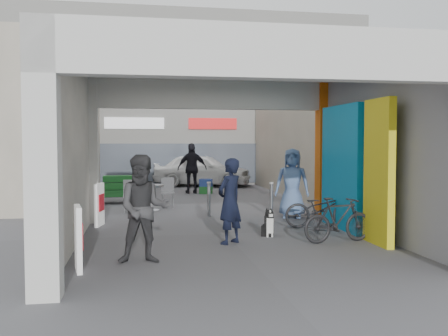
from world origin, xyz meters
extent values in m
plane|color=#504F54|center=(0.00, 0.00, 0.00)|extent=(90.00, 90.00, 0.00)
cube|color=silver|center=(-3.00, -4.00, 1.75)|extent=(0.40, 0.40, 3.50)
cube|color=silver|center=(-3.00, 2.00, 1.75)|extent=(0.40, 0.40, 3.50)
cube|color=#E1600D|center=(3.00, 2.00, 1.75)|extent=(0.40, 0.40, 3.50)
plane|color=silver|center=(-3.00, -1.00, 1.75)|extent=(0.00, 6.40, 6.40)
plane|color=gray|center=(3.00, -1.00, 1.75)|extent=(0.00, 6.40, 6.40)
cube|color=#0B85BD|center=(2.70, 0.20, 1.40)|extent=(0.15, 2.00, 2.80)
cube|color=yellow|center=(2.70, -1.60, 1.40)|extent=(0.15, 1.00, 2.80)
plane|color=#B6B7B2|center=(0.00, -1.00, 3.50)|extent=(6.40, 6.40, 0.00)
cube|color=silver|center=(0.00, 2.05, 3.15)|extent=(6.40, 0.30, 0.70)
cube|color=silver|center=(0.00, -4.05, 3.15)|extent=(6.40, 0.30, 0.70)
cube|color=white|center=(0.00, 2.22, 3.10)|extent=(4.20, 0.05, 0.55)
cube|color=silver|center=(0.00, 14.00, 4.00)|extent=(18.00, 4.00, 8.00)
cube|color=#515966|center=(0.00, 11.95, 1.00)|extent=(16.20, 0.06, 1.80)
cube|color=white|center=(-2.00, 11.96, 2.80)|extent=(2.60, 0.06, 0.50)
cube|color=red|center=(1.50, 11.96, 2.80)|extent=(2.20, 0.06, 0.50)
cube|color=#B4A795|center=(-4.50, 7.50, 2.50)|extent=(2.00, 9.00, 5.00)
cube|color=#B4A795|center=(4.50, 7.50, 2.50)|extent=(2.00, 9.00, 5.00)
cylinder|color=gray|center=(-1.71, 2.25, 0.42)|extent=(0.09, 0.09, 0.85)
cylinder|color=gray|center=(0.00, 2.54, 0.45)|extent=(0.09, 0.09, 0.90)
cylinder|color=gray|center=(1.64, 2.30, 0.44)|extent=(0.09, 0.09, 0.89)
cube|color=white|center=(-2.75, -2.67, 0.50)|extent=(0.18, 0.56, 1.00)
cube|color=red|center=(-2.71, -2.67, 0.55)|extent=(0.11, 0.39, 0.40)
cube|color=white|center=(-2.75, 1.49, 0.50)|extent=(0.20, 0.55, 1.00)
cube|color=red|center=(-2.71, 1.49, 0.55)|extent=(0.12, 0.38, 0.40)
cylinder|color=#A1A1A6|center=(-1.48, 3.92, 0.36)|extent=(0.06, 0.06, 0.72)
cylinder|color=#A1A1A6|center=(-1.48, 3.92, 0.01)|extent=(0.44, 0.44, 0.02)
cylinder|color=#A1A1A6|center=(-1.48, 3.92, 0.72)|extent=(0.70, 0.70, 0.05)
cube|color=#A1A1A6|center=(-2.08, 3.72, 0.23)|extent=(0.38, 0.38, 0.45)
cube|color=#A1A1A6|center=(-2.08, 3.90, 0.67)|extent=(0.38, 0.05, 0.45)
cube|color=#A1A1A6|center=(-0.97, 4.43, 0.23)|extent=(0.38, 0.38, 0.45)
cube|color=#A1A1A6|center=(-0.97, 4.61, 0.67)|extent=(0.38, 0.05, 0.45)
cube|color=#A1A1A6|center=(-1.78, 4.53, 0.23)|extent=(0.38, 0.38, 0.45)
cube|color=#A1A1A6|center=(-1.78, 4.71, 0.67)|extent=(0.38, 0.05, 0.45)
cube|color=black|center=(-2.42, 5.88, 0.17)|extent=(1.33, 0.67, 0.33)
cube|color=#1B5F20|center=(-2.42, 5.71, 0.33)|extent=(1.11, 0.39, 0.20)
cube|color=#1B5F20|center=(-2.42, 5.88, 0.55)|extent=(1.11, 0.39, 0.20)
cube|color=#1B5F20|center=(-2.42, 6.04, 0.78)|extent=(1.11, 0.39, 0.20)
cube|color=#1B5F20|center=(0.69, 8.30, 0.14)|extent=(0.54, 0.48, 0.28)
cube|color=navy|center=(0.69, 8.30, 0.42)|extent=(0.54, 0.48, 0.28)
cube|color=black|center=(0.84, -0.36, 0.11)|extent=(0.22, 0.30, 0.22)
cube|color=black|center=(0.84, -0.48, 0.28)|extent=(0.18, 0.15, 0.33)
cube|color=white|center=(0.84, -0.57, 0.24)|extent=(0.14, 0.03, 0.32)
cylinder|color=white|center=(0.79, -0.55, 0.13)|extent=(0.04, 0.04, 0.26)
cylinder|color=white|center=(0.89, -0.55, 0.13)|extent=(0.04, 0.04, 0.26)
sphere|color=black|center=(0.84, -0.50, 0.48)|extent=(0.18, 0.18, 0.18)
cube|color=white|center=(0.84, -0.59, 0.46)|extent=(0.07, 0.11, 0.06)
cone|color=black|center=(0.79, -0.46, 0.57)|extent=(0.06, 0.06, 0.07)
cone|color=black|center=(0.88, -0.46, 0.57)|extent=(0.06, 0.06, 0.07)
imported|color=black|center=(-0.10, -1.04, 0.83)|extent=(0.72, 0.69, 1.66)
imported|color=#38383A|center=(-1.75, -2.32, 0.88)|extent=(0.87, 0.68, 1.77)
imported|color=#5D7EB6|center=(2.11, 1.98, 0.90)|extent=(1.03, 0.85, 1.80)
imported|color=black|center=(0.19, 8.48, 0.96)|extent=(1.15, 0.54, 1.92)
imported|color=black|center=(2.30, 0.37, 0.44)|extent=(1.73, 0.71, 0.89)
imported|color=black|center=(2.02, -1.28, 0.45)|extent=(1.53, 0.63, 0.89)
imported|color=white|center=(0.97, 11.50, 0.73)|extent=(4.61, 3.15, 1.46)
camera|label=1|loc=(-1.83, -10.47, 1.97)|focal=40.00mm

